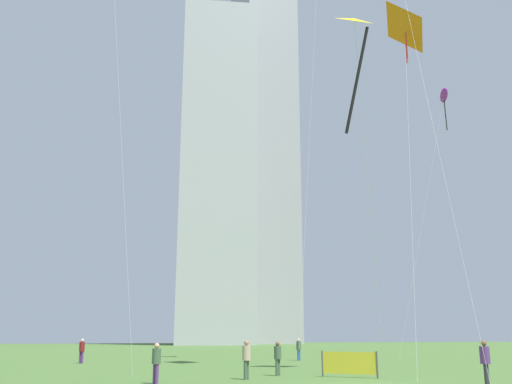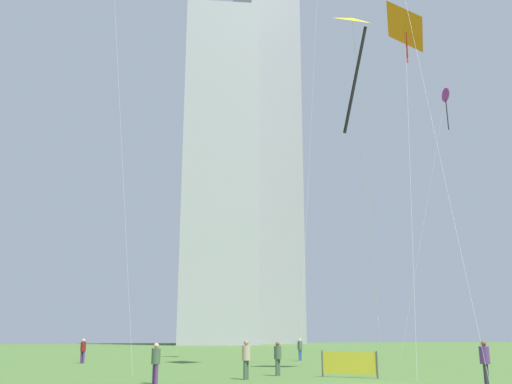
{
  "view_description": "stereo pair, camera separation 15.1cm",
  "coord_description": "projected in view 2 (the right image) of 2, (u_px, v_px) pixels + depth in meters",
  "views": [
    {
      "loc": [
        -12.51,
        -18.86,
        1.83
      ],
      "look_at": [
        -2.13,
        7.33,
        8.99
      ],
      "focal_mm": 39.9,
      "sensor_mm": 36.0,
      "label": 1
    },
    {
      "loc": [
        -12.36,
        -18.91,
        1.83
      ],
      "look_at": [
        -2.13,
        7.33,
        8.99
      ],
      "focal_mm": 39.9,
      "sensor_mm": 36.0,
      "label": 2
    }
  ],
  "objects": [
    {
      "name": "event_banner",
      "position": [
        349.0,
        363.0,
        26.05
      ],
      "size": [
        1.81,
        2.02,
        1.18
      ],
      "color": "#4C4C4C",
      "rests_on": "ground"
    },
    {
      "name": "kite_flying_1",
      "position": [
        354.0,
        37.0,
        18.68
      ],
      "size": [
        3.75,
        4.74,
        12.41
      ],
      "color": "silver",
      "rests_on": "ground"
    },
    {
      "name": "person_standing_3",
      "position": [
        300.0,
        348.0,
        44.22
      ],
      "size": [
        0.37,
        0.37,
        1.65
      ],
      "rotation": [
        0.0,
        0.0,
        3.77
      ],
      "color": "#1E478C",
      "rests_on": "ground"
    },
    {
      "name": "person_standing_4",
      "position": [
        156.0,
        360.0,
        22.61
      ],
      "size": [
        0.35,
        0.35,
        1.57
      ],
      "rotation": [
        0.0,
        0.0,
        5.08
      ],
      "color": "#593372",
      "rests_on": "ground"
    },
    {
      "name": "person_standing_5",
      "position": [
        278.0,
        356.0,
        27.3
      ],
      "size": [
        0.35,
        0.35,
        1.58
      ],
      "rotation": [
        0.0,
        0.0,
        0.56
      ],
      "color": "#3F593F",
      "rests_on": "ground"
    },
    {
      "name": "person_standing_2",
      "position": [
        485.0,
        360.0,
        21.52
      ],
      "size": [
        0.37,
        0.37,
        1.68
      ],
      "rotation": [
        0.0,
        0.0,
        0.65
      ],
      "color": "#2D2D33",
      "rests_on": "ground"
    },
    {
      "name": "kite_flying_3",
      "position": [
        406.0,
        29.0,
        32.48
      ],
      "size": [
        4.64,
        4.64,
        19.91
      ],
      "color": "silver",
      "rests_on": "ground"
    },
    {
      "name": "person_standing_0",
      "position": [
        246.0,
        357.0,
        24.92
      ],
      "size": [
        0.37,
        0.37,
        1.66
      ],
      "rotation": [
        0.0,
        0.0,
        0.66
      ],
      "color": "#3F593F",
      "rests_on": "ground"
    },
    {
      "name": "person_standing_1",
      "position": [
        83.0,
        349.0,
        39.7
      ],
      "size": [
        0.37,
        0.37,
        1.66
      ],
      "rotation": [
        0.0,
        0.0,
        2.49
      ],
      "color": "#593372",
      "rests_on": "ground"
    },
    {
      "name": "distant_highrise_0",
      "position": [
        219.0,
        175.0,
        136.53
      ],
      "size": [
        22.62,
        27.74,
        78.89
      ],
      "primitive_type": "cube",
      "rotation": [
        0.0,
        0.0,
        -0.26
      ],
      "color": "#A8A8AD",
      "rests_on": "ground"
    },
    {
      "name": "kite_flying_0",
      "position": [
        445.0,
        95.0,
        55.61
      ],
      "size": [
        8.45,
        3.59,
        25.25
      ],
      "color": "silver",
      "rests_on": "ground"
    },
    {
      "name": "distant_highrise_1",
      "position": [
        264.0,
        155.0,
        156.53
      ],
      "size": [
        14.63,
        19.25,
        100.34
      ],
      "primitive_type": "cube",
      "rotation": [
        0.0,
        0.0,
        -0.0
      ],
      "color": "#939399",
      "rests_on": "ground"
    }
  ]
}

